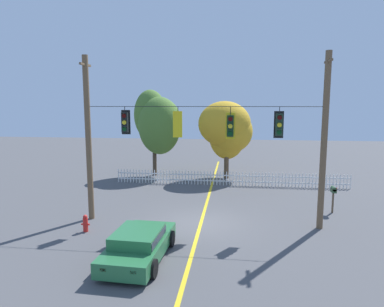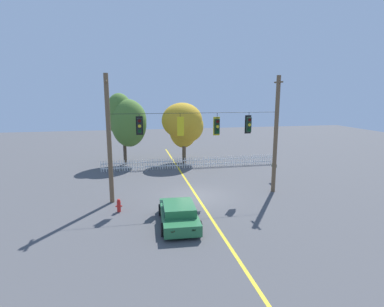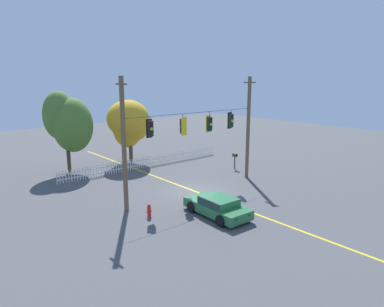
# 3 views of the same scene
# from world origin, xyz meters

# --- Properties ---
(ground) EXTENTS (80.00, 80.00, 0.00)m
(ground) POSITION_xyz_m (0.00, 0.00, 0.00)
(ground) COLOR #4C4C4F
(lane_centerline_stripe) EXTENTS (0.16, 36.00, 0.01)m
(lane_centerline_stripe) POSITION_xyz_m (0.00, 0.00, 0.00)
(lane_centerline_stripe) COLOR gold
(lane_centerline_stripe) RESTS_ON ground
(signal_support_span) EXTENTS (11.25, 1.10, 7.95)m
(signal_support_span) POSITION_xyz_m (0.00, 0.00, 4.04)
(signal_support_span) COLOR brown
(signal_support_span) RESTS_ON ground
(traffic_signal_westbound_side) EXTENTS (0.43, 0.38, 1.32)m
(traffic_signal_westbound_side) POSITION_xyz_m (-3.63, 0.01, 4.81)
(traffic_signal_westbound_side) COLOR black
(traffic_signal_southbound_primary) EXTENTS (0.43, 0.38, 1.42)m
(traffic_signal_southbound_primary) POSITION_xyz_m (-1.09, -0.01, 4.74)
(traffic_signal_southbound_primary) COLOR black
(traffic_signal_northbound_secondary) EXTENTS (0.43, 0.38, 1.48)m
(traffic_signal_northbound_secondary) POSITION_xyz_m (1.33, 0.01, 4.68)
(traffic_signal_northbound_secondary) COLOR black
(traffic_signal_eastbound_side) EXTENTS (0.43, 0.38, 1.42)m
(traffic_signal_eastbound_side) POSITION_xyz_m (3.51, 0.01, 4.75)
(traffic_signal_eastbound_side) COLOR black
(white_picket_fence) EXTENTS (16.25, 0.06, 0.98)m
(white_picket_fence) POSITION_xyz_m (1.25, 7.94, 0.49)
(white_picket_fence) COLOR white
(white_picket_fence) RESTS_ON ground
(autumn_maple_near_fence) EXTENTS (3.84, 3.41, 6.82)m
(autumn_maple_near_fence) POSITION_xyz_m (-4.52, 10.76, 4.28)
(autumn_maple_near_fence) COLOR #473828
(autumn_maple_near_fence) RESTS_ON ground
(autumn_maple_mid) EXTENTS (4.11, 3.59, 5.90)m
(autumn_maple_mid) POSITION_xyz_m (0.97, 10.44, 3.79)
(autumn_maple_mid) COLOR brown
(autumn_maple_mid) RESTS_ON ground
(parked_car) EXTENTS (2.13, 4.23, 1.15)m
(parked_car) POSITION_xyz_m (-1.87, -4.13, 0.60)
(parked_car) COLOR #286B3D
(parked_car) RESTS_ON ground
(fire_hydrant) EXTENTS (0.38, 0.22, 0.78)m
(fire_hydrant) POSITION_xyz_m (-5.02, -1.75, 0.38)
(fire_hydrant) COLOR red
(fire_hydrant) RESTS_ON ground
(roadside_mailbox) EXTENTS (0.25, 0.44, 1.41)m
(roadside_mailbox) POSITION_xyz_m (6.71, 2.43, 1.15)
(roadside_mailbox) COLOR brown
(roadside_mailbox) RESTS_ON ground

